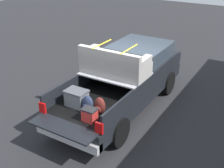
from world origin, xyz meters
name	(u,v)px	position (x,y,z in m)	size (l,w,h in m)	color
ground_plane	(121,107)	(0.00, 0.00, 0.00)	(40.00, 40.00, 0.00)	#262628
pickup_truck	(127,77)	(0.34, 0.00, 0.96)	(6.05, 2.06, 2.23)	black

